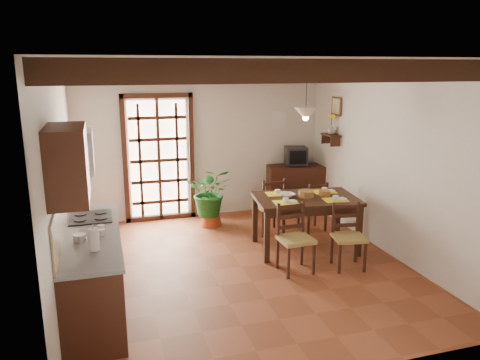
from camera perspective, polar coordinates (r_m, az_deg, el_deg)
name	(u,v)px	position (r m, az deg, el deg)	size (l,w,h in m)	color
ground_plane	(241,267)	(6.65, 0.17, -10.52)	(5.00, 5.00, 0.00)	brown
room_shell	(241,138)	(6.14, 0.18, 5.14)	(4.52, 5.02, 2.81)	silver
ceiling_beams	(242,69)	(6.07, 0.18, 13.33)	(4.50, 4.34, 0.20)	black
french_door	(159,156)	(8.45, -9.89, 2.90)	(1.26, 0.11, 2.32)	white
kitchen_counter	(93,270)	(5.68, -17.52, -10.38)	(0.64, 2.25, 1.38)	#341910
upper_cabinet	(68,164)	(4.60, -20.29, 1.84)	(0.35, 0.80, 0.70)	#341910
range_hood	(77,153)	(5.85, -19.29, 3.14)	(0.38, 0.60, 0.54)	white
counter_items	(90,227)	(5.59, -17.87, -5.45)	(0.50, 1.43, 0.25)	black
dining_table	(306,204)	(7.12, 8.00, -2.87)	(1.62, 1.15, 0.82)	black
chair_near_left	(295,251)	(6.45, 6.71, -8.57)	(0.45, 0.43, 0.94)	#A78C47
chair_near_right	(348,248)	(6.70, 13.01, -8.09)	(0.47, 0.46, 0.90)	#A78C47
chair_far_left	(269,216)	(7.86, 3.58, -4.35)	(0.48, 0.46, 0.96)	#A78C47
chair_far_right	(312,215)	(8.07, 8.82, -4.23)	(0.44, 0.43, 0.86)	#A78C47
table_setting	(306,190)	(7.06, 8.05, -1.26)	(1.10, 0.73, 0.10)	yellow
table_bowl	(287,195)	(7.06, 5.81, -1.84)	(0.22, 0.22, 0.05)	white
sideboard	(295,188)	(9.06, 6.72, -1.00)	(1.05, 0.47, 0.89)	#341910
crt_tv	(296,156)	(8.92, 6.85, 2.96)	(0.45, 0.43, 0.34)	black
fuse_box	(279,119)	(8.96, 4.80, 7.36)	(0.25, 0.03, 0.32)	white
plant_pot	(211,219)	(8.26, -3.56, -4.81)	(0.39, 0.39, 0.24)	#903615
potted_plant	(211,194)	(8.13, -3.60, -1.74)	(2.02, 1.73, 2.25)	#144C19
wall_shelf	(331,137)	(8.46, 11.01, 5.16)	(0.20, 0.42, 0.20)	#341910
shelf_vase	(331,129)	(8.44, 11.05, 6.09)	(0.15, 0.15, 0.15)	#B2BFB2
shelf_flowers	(332,117)	(8.42, 11.12, 7.49)	(0.14, 0.14, 0.36)	yellow
framed_picture	(337,106)	(8.44, 11.69, 8.79)	(0.03, 0.32, 0.32)	brown
pendant_lamp	(306,112)	(6.95, 8.03, 8.19)	(0.36, 0.36, 0.84)	black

